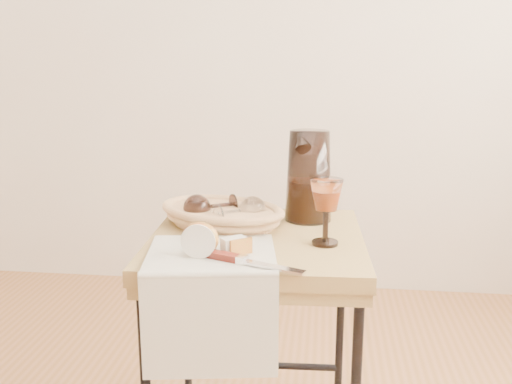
% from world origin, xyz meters
% --- Properties ---
extents(wall_back, '(3.60, 0.00, 2.70)m').
position_xyz_m(wall_back, '(0.00, 1.80, 1.35)').
color(wall_back, beige).
rests_on(wall_back, ground).
extents(side_table, '(0.57, 0.57, 0.69)m').
position_xyz_m(side_table, '(0.35, 0.45, 0.34)').
color(side_table, brown).
rests_on(side_table, floor).
extents(tea_towel, '(0.33, 0.31, 0.01)m').
position_xyz_m(tea_towel, '(0.27, 0.30, 0.69)').
color(tea_towel, white).
rests_on(tea_towel, side_table).
extents(bread_basket, '(0.38, 0.32, 0.05)m').
position_xyz_m(bread_basket, '(0.25, 0.53, 0.72)').
color(bread_basket, '#966B42').
rests_on(bread_basket, side_table).
extents(goblet_lying_a, '(0.14, 0.13, 0.08)m').
position_xyz_m(goblet_lying_a, '(0.22, 0.54, 0.74)').
color(goblet_lying_a, '#38241F').
rests_on(goblet_lying_a, bread_basket).
extents(goblet_lying_b, '(0.13, 0.13, 0.07)m').
position_xyz_m(goblet_lying_b, '(0.30, 0.51, 0.74)').
color(goblet_lying_b, white).
rests_on(goblet_lying_b, bread_basket).
extents(pitcher, '(0.26, 0.30, 0.29)m').
position_xyz_m(pitcher, '(0.48, 0.62, 0.81)').
color(pitcher, black).
rests_on(pitcher, side_table).
extents(wine_goblet, '(0.09, 0.09, 0.17)m').
position_xyz_m(wine_goblet, '(0.53, 0.40, 0.77)').
color(wine_goblet, white).
rests_on(wine_goblet, side_table).
extents(apple_half, '(0.09, 0.04, 0.08)m').
position_xyz_m(apple_half, '(0.25, 0.27, 0.73)').
color(apple_half, '#B43620').
rests_on(apple_half, tea_towel).
extents(apple_wedge, '(0.06, 0.06, 0.04)m').
position_xyz_m(apple_wedge, '(0.32, 0.30, 0.71)').
color(apple_wedge, silver).
rests_on(apple_wedge, tea_towel).
extents(table_knife, '(0.25, 0.12, 0.02)m').
position_xyz_m(table_knife, '(0.36, 0.23, 0.70)').
color(table_knife, silver).
rests_on(table_knife, tea_towel).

